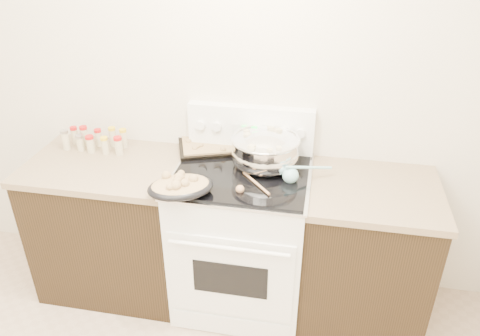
# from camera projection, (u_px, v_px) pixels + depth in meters

# --- Properties ---
(counter_left) EXTENTS (0.93, 0.67, 0.92)m
(counter_left) POSITION_uv_depth(u_px,v_px,m) (115.00, 224.00, 3.01)
(counter_left) COLOR black
(counter_left) RESTS_ON ground
(counter_right) EXTENTS (0.73, 0.67, 0.92)m
(counter_right) POSITION_uv_depth(u_px,v_px,m) (363.00, 254.00, 2.75)
(counter_right) COLOR black
(counter_right) RESTS_ON ground
(kitchen_range) EXTENTS (0.78, 0.73, 1.22)m
(kitchen_range) POSITION_uv_depth(u_px,v_px,m) (242.00, 236.00, 2.85)
(kitchen_range) COLOR white
(kitchen_range) RESTS_ON ground
(mixing_bowl) EXTENTS (0.42, 0.42, 0.23)m
(mixing_bowl) POSITION_uv_depth(u_px,v_px,m) (265.00, 152.00, 2.65)
(mixing_bowl) COLOR silver
(mixing_bowl) RESTS_ON kitchen_range
(roasting_pan) EXTENTS (0.41, 0.36, 0.11)m
(roasting_pan) POSITION_uv_depth(u_px,v_px,m) (180.00, 186.00, 2.41)
(roasting_pan) COLOR black
(roasting_pan) RESTS_ON kitchen_range
(baking_sheet) EXTENTS (0.53, 0.45, 0.06)m
(baking_sheet) POSITION_uv_depth(u_px,v_px,m) (216.00, 145.00, 2.89)
(baking_sheet) COLOR black
(baking_sheet) RESTS_ON kitchen_range
(wooden_spoon) EXTENTS (0.18, 0.21, 0.04)m
(wooden_spoon) POSITION_uv_depth(u_px,v_px,m) (246.00, 187.00, 2.47)
(wooden_spoon) COLOR tan
(wooden_spoon) RESTS_ON kitchen_range
(blue_ladle) EXTENTS (0.27, 0.18, 0.11)m
(blue_ladle) POSITION_uv_depth(u_px,v_px,m) (292.00, 175.00, 2.53)
(blue_ladle) COLOR #7FB6BE
(blue_ladle) RESTS_ON kitchen_range
(spice_jars) EXTENTS (0.40, 0.15, 0.13)m
(spice_jars) POSITION_uv_depth(u_px,v_px,m) (95.00, 140.00, 2.91)
(spice_jars) COLOR #BFB28C
(spice_jars) RESTS_ON counter_left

